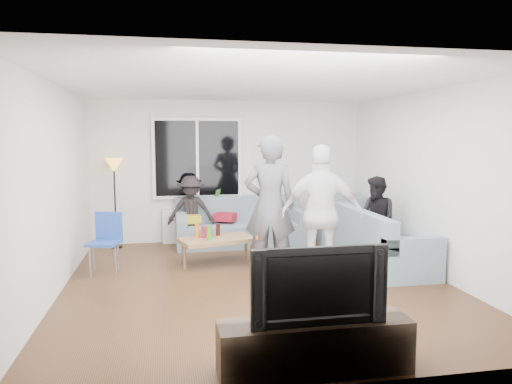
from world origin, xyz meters
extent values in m
cube|color=#56351C|center=(0.00, 0.00, -0.02)|extent=(5.00, 5.50, 0.04)
cube|color=white|center=(0.00, 0.00, 2.62)|extent=(5.00, 5.50, 0.04)
cube|color=silver|center=(0.00, 2.77, 1.30)|extent=(5.00, 0.04, 2.60)
cube|color=silver|center=(0.00, -2.77, 1.30)|extent=(5.00, 0.04, 2.60)
cube|color=silver|center=(-2.52, 0.00, 1.30)|extent=(0.04, 5.50, 2.60)
cube|color=silver|center=(2.52, 0.00, 1.30)|extent=(0.04, 5.50, 2.60)
cube|color=white|center=(-0.60, 2.69, 1.55)|extent=(1.62, 0.06, 1.47)
cube|color=black|center=(-0.60, 2.65, 1.55)|extent=(1.50, 0.02, 1.35)
cube|color=white|center=(-0.60, 2.64, 1.55)|extent=(0.05, 0.03, 1.35)
cube|color=silver|center=(-0.60, 2.65, 0.31)|extent=(1.30, 0.12, 0.62)
imported|color=#346227|center=(-0.27, 2.62, 0.81)|extent=(0.23, 0.20, 0.37)
imported|color=white|center=(-0.80, 2.62, 0.70)|extent=(0.18, 0.18, 0.16)
cube|color=slate|center=(1.95, 2.27, 0.42)|extent=(0.85, 0.85, 0.85)
cube|color=gold|center=(-0.80, 2.25, 0.51)|extent=(0.45, 0.41, 0.14)
cube|color=maroon|center=(-0.14, 2.33, 0.51)|extent=(0.46, 0.43, 0.13)
cube|color=olive|center=(-0.43, 1.08, 0.20)|extent=(1.22, 0.87, 0.40)
cylinder|color=maroon|center=(-0.57, 1.15, 0.49)|extent=(0.17, 0.17, 0.17)
imported|color=#525358|center=(0.25, 0.35, 0.98)|extent=(0.80, 0.62, 1.96)
imported|color=white|center=(0.86, -0.10, 0.92)|extent=(1.16, 0.75, 1.84)
imported|color=black|center=(2.02, 0.72, 0.67)|extent=(0.64, 0.74, 1.34)
imported|color=black|center=(-0.75, 2.30, 0.63)|extent=(0.86, 0.55, 1.26)
cube|color=#2F2317|center=(0.01, -2.50, 0.22)|extent=(1.60, 0.40, 0.44)
imported|color=black|center=(0.01, -2.50, 0.76)|extent=(1.12, 0.15, 0.64)
cylinder|color=black|center=(-0.38, 1.25, 0.49)|extent=(0.07, 0.07, 0.19)
cylinder|color=orange|center=(-0.71, 1.19, 0.50)|extent=(0.07, 0.07, 0.21)
cylinder|color=#3F931A|center=(-0.55, 0.92, 0.51)|extent=(0.08, 0.08, 0.22)
camera|label=1|loc=(-1.16, -6.14, 1.94)|focal=33.76mm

